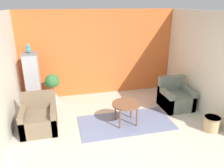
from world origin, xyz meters
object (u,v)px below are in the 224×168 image
Objects in this scene: coffee_table at (126,105)px; potted_plant at (52,84)px; armchair_right at (175,98)px; wicker_basket at (212,123)px; armchair_left at (39,119)px; birdcage at (33,81)px; parrot at (29,49)px.

potted_plant reaches higher than coffee_table.
wicker_basket is at bearing -80.35° from armchair_right.
armchair_left is 1.37m from birdcage.
birdcage is (-0.19, 1.28, 0.45)m from armchair_left.
armchair_left is at bearing -102.30° from potted_plant.
armchair_right is 1.26m from wicker_basket.
potted_plant is (0.48, 0.06, -0.15)m from birdcage.
coffee_table is 1.94m from wicker_basket.
potted_plant reaches higher than wicker_basket.
coffee_table is at bearing -34.85° from parrot.
potted_plant is (-3.20, 1.06, 0.31)m from armchair_right.
parrot is (-2.14, 1.49, 1.12)m from coffee_table.
armchair_right is at bearing -15.13° from birdcage.
armchair_right is 0.55× the size of birdcage.
birdcage reaches higher than potted_plant.
armchair_right is (1.55, 0.49, -0.20)m from coffee_table.
parrot reaches higher than potted_plant.
birdcage reaches higher than armchair_left.
armchair_left is 3.51m from armchair_right.
birdcage is at bearing 150.11° from wicker_basket.
birdcage reaches higher than wicker_basket.
armchair_left is at bearing -175.37° from armchair_right.
coffee_table is 1.97m from armchair_left.
potted_plant is at bearing 161.65° from armchair_right.
coffee_table reaches higher than wicker_basket.
armchair_left is at bearing 173.96° from coffee_table.
birdcage reaches higher than coffee_table.
coffee_table is at bearing -34.82° from birdcage.
birdcage is at bearing -172.38° from potted_plant.
armchair_left is at bearing -81.51° from birdcage.
wicker_basket is at bearing -29.91° from parrot.
coffee_table is at bearing -43.18° from potted_plant.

